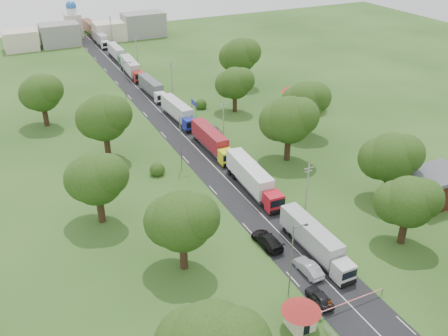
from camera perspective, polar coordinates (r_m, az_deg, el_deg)
ground at (r=78.23m, az=2.97°, el=-3.99°), size 260.00×260.00×0.00m
road at (r=93.95m, az=-2.82°, el=1.91°), size 8.00×200.00×0.04m
boom_barrier at (r=60.84m, az=13.44°, el=-14.92°), size 9.22×0.35×1.18m
guard_booth at (r=57.20m, az=8.79°, el=-15.99°), size 4.40×4.40×3.45m
info_sign at (r=107.25m, az=-3.47°, el=7.11°), size 0.12×3.10×4.10m
pole_1 at (r=73.32m, az=9.46°, el=-2.50°), size 1.60×0.24×9.00m
pole_2 at (r=94.86m, az=-0.06°, el=5.33°), size 1.60×0.24×9.00m
pole_3 at (r=119.11m, az=-5.99°, el=10.07°), size 1.60×0.24×9.00m
pole_4 at (r=144.72m, az=-9.96°, el=13.11°), size 1.60×0.24×9.00m
pole_5 at (r=171.09m, az=-12.77°, el=15.19°), size 1.60×0.24×9.00m
lamp_0 at (r=58.84m, az=7.84°, el=-10.03°), size 2.03×0.22×10.00m
lamp_1 at (r=85.59m, az=-4.88°, el=3.19°), size 2.03×0.22×10.00m
lamp_2 at (r=116.78m, az=-11.24°, el=9.75°), size 2.03×0.22×10.00m
tree_2 at (r=70.48m, az=20.29°, el=-3.60°), size 8.00×8.00×10.10m
tree_3 at (r=80.07m, az=18.55°, el=1.19°), size 8.80×8.80×11.07m
tree_4 at (r=88.35m, az=7.41°, el=5.52°), size 9.60×9.60×12.05m
tree_5 at (r=99.46m, az=9.34°, el=7.64°), size 8.80×8.80×11.07m
tree_6 at (r=109.96m, az=1.23°, el=9.69°), size 8.00×8.00×10.10m
tree_7 at (r=126.29m, az=1.82°, el=12.77°), size 9.60×9.60×12.05m
tree_10 at (r=61.53m, az=-4.89°, el=-5.98°), size 8.80×8.80×11.07m
tree_11 at (r=72.48m, az=-14.40°, el=-1.13°), size 8.80×8.80×11.07m
tree_12 at (r=91.02m, az=-13.60°, el=5.64°), size 9.60×9.60×12.05m
tree_13 at (r=108.83m, az=-20.18°, el=8.09°), size 8.80×8.80×11.07m
house_brick at (r=83.77m, az=22.98°, el=-1.99°), size 8.60×6.60×5.20m
house_cream at (r=114.12m, az=9.22°, el=8.47°), size 10.08×10.08×5.80m
distant_town at (r=175.14m, az=-14.72°, el=14.87°), size 52.00×8.00×8.00m
church at (r=181.63m, az=-16.85°, el=15.68°), size 5.00×5.00×12.30m
truck_0 at (r=67.64m, az=10.35°, el=-8.15°), size 2.50×14.29×3.96m
truck_1 at (r=80.34m, az=3.26°, el=-1.16°), size 3.26×15.60×4.31m
truck_2 at (r=93.31m, az=-1.41°, el=3.19°), size 2.55×14.44×4.00m
truck_3 at (r=106.92m, az=-5.22°, el=6.45°), size 3.07×14.30×3.95m
truck_4 at (r=122.33m, az=-8.22°, el=9.10°), size 2.78×13.61×3.76m
truck_5 at (r=137.73m, az=-10.54°, el=11.20°), size 3.10×14.99×4.14m
truck_6 at (r=153.52m, az=-12.13°, el=12.75°), size 2.33×13.62×3.78m
truck_7 at (r=170.90m, az=-13.90°, el=14.14°), size 2.67×13.83×3.83m
truck_8 at (r=185.99m, az=-14.96°, el=15.21°), size 3.49×15.51×4.28m
car_lane_front at (r=61.39m, az=10.85°, el=-14.31°), size 1.81×4.31×1.46m
car_lane_mid at (r=65.14m, az=9.62°, el=-11.19°), size 1.81×4.82×1.57m
car_lane_rear at (r=69.01m, az=4.97°, el=-8.21°), size 2.66×5.85×1.66m
car_verge_near at (r=86.98m, az=3.35°, el=0.14°), size 3.50×5.78×1.50m
car_verge_far at (r=100.79m, az=-1.10°, el=4.35°), size 2.02×4.71×1.59m
pedestrian_near at (r=60.31m, az=11.96°, el=-15.11°), size 0.72×0.50×1.89m
pedestrian_booth at (r=59.91m, az=9.09°, el=-15.33°), size 0.94×0.98×1.60m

